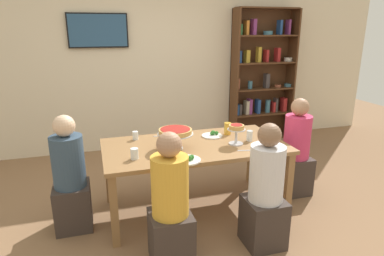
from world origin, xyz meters
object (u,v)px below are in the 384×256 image
Objects in this scene: diner_head_east at (296,154)px; water_glass_clear_spare at (134,154)px; salad_plate_far_diner at (188,160)px; cutlery_knife_near at (161,136)px; salad_plate_near_diner at (212,135)px; cutlery_fork_near at (247,150)px; bookshelf at (262,75)px; dining_table at (195,152)px; beer_glass_amber_tall at (228,129)px; personal_pizza_stand at (236,130)px; diner_head_west at (70,182)px; water_glass_clear_near at (135,136)px; water_glass_clear_far at (250,136)px; diner_near_right at (265,195)px; deep_dish_pizza_stand at (175,132)px; television at (98,30)px; diner_near_left at (170,209)px.

diner_head_east is 1.93m from water_glass_clear_spare.
salad_plate_far_diner reaches higher than cutlery_knife_near.
cutlery_fork_near is at bearing -72.45° from salad_plate_near_diner.
diner_head_east is (-0.59, -2.00, -0.62)m from bookshelf.
dining_table is 13.71× the size of beer_glass_amber_tall.
cutlery_knife_near is (-0.69, 0.48, -0.15)m from personal_pizza_stand.
diner_head_west reaches higher than salad_plate_far_diner.
water_glass_clear_near reaches higher than dining_table.
salad_plate_near_diner is 0.20m from beer_glass_amber_tall.
personal_pizza_stand reaches higher than beer_glass_amber_tall.
water_glass_clear_far is 0.97m from cutlery_knife_near.
diner_head_west is at bearing -179.82° from dining_table.
water_glass_clear_spare is (0.60, -0.21, 0.30)m from diner_head_west.
diner_near_right is 12.64× the size of water_glass_clear_near.
cutlery_knife_near is (-0.68, 1.15, 0.25)m from diner_near_right.
water_glass_clear_near is (-0.37, 0.74, 0.03)m from salad_plate_far_diner.
personal_pizza_stand is at bearing -65.60° from salad_plate_near_diner.
cutlery_knife_near is (-1.51, 0.36, 0.25)m from diner_head_east.
salad_plate_near_diner is 0.85m from water_glass_clear_near.
diner_head_east is 2.48m from diner_head_west.
personal_pizza_stand is (1.66, -0.11, 0.40)m from diner_head_west.
personal_pizza_stand is at bearing -4.38° from deep_dish_pizza_stand.
bookshelf reaches higher than beer_glass_amber_tall.
television is 3.24m from diner_head_east.
deep_dish_pizza_stand is 1.99× the size of cutlery_fork_near.
water_glass_clear_spare is at bearing -161.62° from dining_table.
cutlery_knife_near is (-0.71, 0.69, 0.00)m from cutlery_fork_near.
diner_head_west is 3.21× the size of deep_dish_pizza_stand.
diner_near_left is 6.39× the size of cutlery_knife_near.
television is at bearing -66.54° from cutlery_knife_near.
television is at bearing 178.01° from bookshelf.
personal_pizza_stand is at bearing -161.90° from water_glass_clear_far.
dining_table is 0.35m from salad_plate_near_diner.
beer_glass_amber_tall is at bearing 82.48° from personal_pizza_stand.
deep_dish_pizza_stand is at bearing 19.65° from water_glass_clear_spare.
diner_near_right is 0.52m from cutlery_fork_near.
personal_pizza_stand is 1.08m from water_glass_clear_near.
diner_head_west is at bearing 160.45° from water_glass_clear_spare.
cutlery_fork_near is at bearing -21.34° from deep_dish_pizza_stand.
diner_head_east reaches higher than personal_pizza_stand.
cutlery_knife_near is at bearing 168.29° from beer_glass_amber_tall.
diner_head_east is at bearing -65.03° from diner_near_left.
deep_dish_pizza_stand is at bearing 170.91° from cutlery_fork_near.
dining_table is 7.46× the size of salad_plate_far_diner.
water_glass_clear_far is (-0.64, -0.07, 0.30)m from diner_head_east.
diner_near_left is 1.18m from cutlery_knife_near.
water_glass_clear_spare is (-1.06, 0.56, 0.30)m from diner_near_right.
deep_dish_pizza_stand is at bearing -49.31° from water_glass_clear_near.
diner_head_east is 10.35× the size of water_glass_clear_far.
salad_plate_near_diner is at bearing 37.05° from dining_table.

